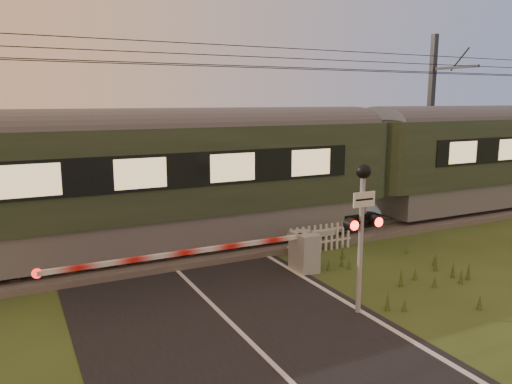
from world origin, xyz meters
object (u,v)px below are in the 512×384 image
crossing_signal (362,212)px  catenary_mast (431,117)px  train (364,164)px  picket_fence (320,238)px  boom_gate (290,251)px

crossing_signal → catenary_mast: (10.18, 8.17, 1.55)m
train → picket_fence: bearing=-148.5°
boom_gate → crossing_signal: (0.03, -2.83, 1.63)m
catenary_mast → boom_gate: bearing=-152.4°
crossing_signal → catenary_mast: bearing=38.7°
boom_gate → catenary_mast: bearing=27.6°
train → picket_fence: train is taller
train → catenary_mast: (5.36, 2.23, 1.51)m
picket_fence → catenary_mast: 9.98m
boom_gate → picket_fence: bearing=34.5°
boom_gate → catenary_mast: (10.21, 5.34, 3.18)m
train → crossing_signal: train is taller
boom_gate → train: bearing=32.6°
crossing_signal → catenary_mast: 13.14m
train → crossing_signal: bearing=-129.0°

